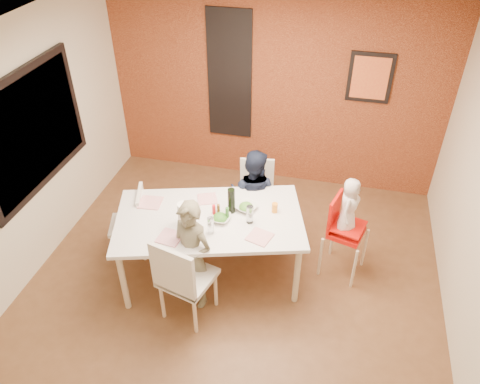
% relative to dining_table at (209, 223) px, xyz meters
% --- Properties ---
extents(ground, '(4.50, 4.50, 0.00)m').
position_rel_dining_table_xyz_m(ground, '(0.28, -0.10, -0.74)').
color(ground, brown).
rests_on(ground, ground).
extents(ceiling, '(4.50, 4.50, 0.02)m').
position_rel_dining_table_xyz_m(ceiling, '(0.28, -0.10, 1.96)').
color(ceiling, white).
rests_on(ceiling, wall_back).
extents(wall_back, '(4.50, 0.02, 2.70)m').
position_rel_dining_table_xyz_m(wall_back, '(0.28, 2.15, 0.61)').
color(wall_back, beige).
rests_on(wall_back, ground).
extents(wall_left, '(0.02, 4.50, 2.70)m').
position_rel_dining_table_xyz_m(wall_left, '(-1.97, -0.10, 0.61)').
color(wall_left, beige).
rests_on(wall_left, ground).
extents(brick_accent_wall, '(4.50, 0.02, 2.70)m').
position_rel_dining_table_xyz_m(brick_accent_wall, '(0.28, 2.13, 0.61)').
color(brick_accent_wall, maroon).
rests_on(brick_accent_wall, ground).
extents(picture_window_frame, '(0.05, 1.70, 1.30)m').
position_rel_dining_table_xyz_m(picture_window_frame, '(-1.94, 0.10, 0.81)').
color(picture_window_frame, black).
rests_on(picture_window_frame, wall_left).
extents(picture_window_pane, '(0.02, 1.55, 1.15)m').
position_rel_dining_table_xyz_m(picture_window_pane, '(-1.92, 0.10, 0.81)').
color(picture_window_pane, black).
rests_on(picture_window_pane, wall_left).
extents(glassblock_strip, '(0.55, 0.03, 1.70)m').
position_rel_dining_table_xyz_m(glassblock_strip, '(-0.32, 2.12, 0.76)').
color(glassblock_strip, silver).
rests_on(glassblock_strip, wall_back).
extents(glassblock_surround, '(0.60, 0.03, 1.76)m').
position_rel_dining_table_xyz_m(glassblock_surround, '(-0.32, 2.11, 0.76)').
color(glassblock_surround, black).
rests_on(glassblock_surround, wall_back).
extents(art_print_frame, '(0.54, 0.03, 0.64)m').
position_rel_dining_table_xyz_m(art_print_frame, '(1.48, 2.11, 0.91)').
color(art_print_frame, black).
rests_on(art_print_frame, wall_back).
extents(art_print_canvas, '(0.44, 0.01, 0.54)m').
position_rel_dining_table_xyz_m(art_print_canvas, '(1.48, 2.10, 0.91)').
color(art_print_canvas, orange).
rests_on(art_print_canvas, wall_back).
extents(dining_table, '(2.18, 1.59, 0.81)m').
position_rel_dining_table_xyz_m(dining_table, '(0.00, 0.00, 0.00)').
color(dining_table, silver).
rests_on(dining_table, ground).
extents(chair_near, '(0.59, 0.59, 1.04)m').
position_rel_dining_table_xyz_m(chair_near, '(-0.09, -0.67, -0.16)').
color(chair_near, beige).
rests_on(chair_near, ground).
extents(chair_far, '(0.48, 0.48, 0.90)m').
position_rel_dining_table_xyz_m(chair_far, '(0.30, 1.00, -0.24)').
color(chair_far, silver).
rests_on(chair_far, ground).
extents(chair_left, '(0.51, 0.51, 0.87)m').
position_rel_dining_table_xyz_m(chair_left, '(-0.96, 0.15, -0.25)').
color(chair_left, silver).
rests_on(chair_left, ground).
extents(high_chair, '(0.51, 0.51, 0.99)m').
position_rel_dining_table_xyz_m(high_chair, '(1.38, 0.41, -0.14)').
color(high_chair, red).
rests_on(high_chair, ground).
extents(child_near, '(0.54, 0.43, 1.28)m').
position_rel_dining_table_xyz_m(child_near, '(-0.06, -0.42, -0.10)').
color(child_near, brown).
rests_on(child_near, ground).
extents(child_far, '(0.66, 0.55, 1.22)m').
position_rel_dining_table_xyz_m(child_far, '(0.31, 0.76, -0.13)').
color(child_far, black).
rests_on(child_far, ground).
extents(toddler, '(0.28, 0.37, 0.67)m').
position_rel_dining_table_xyz_m(toddler, '(1.41, 0.39, 0.18)').
color(toddler, beige).
rests_on(toddler, high_chair).
extents(plate_near_left, '(0.26, 0.26, 0.01)m').
position_rel_dining_table_xyz_m(plate_near_left, '(-0.29, -0.39, 0.08)').
color(plate_near_left, white).
rests_on(plate_near_left, dining_table).
extents(plate_far_mid, '(0.27, 0.27, 0.01)m').
position_rel_dining_table_xyz_m(plate_far_mid, '(-0.11, 0.30, 0.08)').
color(plate_far_mid, white).
rests_on(plate_far_mid, dining_table).
extents(plate_near_right, '(0.28, 0.28, 0.01)m').
position_rel_dining_table_xyz_m(plate_near_right, '(0.58, -0.18, 0.08)').
color(plate_near_right, white).
rests_on(plate_near_right, dining_table).
extents(plate_far_left, '(0.26, 0.26, 0.01)m').
position_rel_dining_table_xyz_m(plate_far_left, '(-0.70, 0.09, 0.08)').
color(plate_far_left, white).
rests_on(plate_far_left, dining_table).
extents(salad_bowl_a, '(0.23, 0.23, 0.05)m').
position_rel_dining_table_xyz_m(salad_bowl_a, '(0.12, -0.01, 0.10)').
color(salad_bowl_a, white).
rests_on(salad_bowl_a, dining_table).
extents(salad_bowl_b, '(0.30, 0.30, 0.06)m').
position_rel_dining_table_xyz_m(salad_bowl_b, '(0.34, 0.23, 0.10)').
color(salad_bowl_b, white).
rests_on(salad_bowl_b, dining_table).
extents(wine_bottle, '(0.08, 0.08, 0.29)m').
position_rel_dining_table_xyz_m(wine_bottle, '(0.20, 0.15, 0.22)').
color(wine_bottle, black).
rests_on(wine_bottle, dining_table).
extents(wine_glass_a, '(0.07, 0.07, 0.19)m').
position_rel_dining_table_xyz_m(wine_glass_a, '(0.09, -0.22, 0.17)').
color(wine_glass_a, white).
rests_on(wine_glass_a, dining_table).
extents(wine_glass_b, '(0.07, 0.07, 0.20)m').
position_rel_dining_table_xyz_m(wine_glass_b, '(0.43, 0.03, 0.17)').
color(wine_glass_b, silver).
rests_on(wine_glass_b, dining_table).
extents(paper_towel_roll, '(0.12, 0.12, 0.27)m').
position_rel_dining_table_xyz_m(paper_towel_roll, '(-0.21, -0.17, 0.21)').
color(paper_towel_roll, white).
rests_on(paper_towel_roll, dining_table).
extents(condiment_red, '(0.04, 0.04, 0.14)m').
position_rel_dining_table_xyz_m(condiment_red, '(0.04, 0.03, 0.14)').
color(condiment_red, red).
rests_on(condiment_red, dining_table).
extents(condiment_green, '(0.04, 0.04, 0.15)m').
position_rel_dining_table_xyz_m(condiment_green, '(0.19, 0.02, 0.15)').
color(condiment_green, '#2D6B23').
rests_on(condiment_green, dining_table).
extents(condiment_brown, '(0.03, 0.03, 0.13)m').
position_rel_dining_table_xyz_m(condiment_brown, '(0.08, 0.08, 0.14)').
color(condiment_brown, brown).
rests_on(condiment_brown, dining_table).
extents(sippy_cup, '(0.06, 0.06, 0.11)m').
position_rel_dining_table_xyz_m(sippy_cup, '(0.65, 0.26, 0.13)').
color(sippy_cup, orange).
rests_on(sippy_cup, dining_table).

